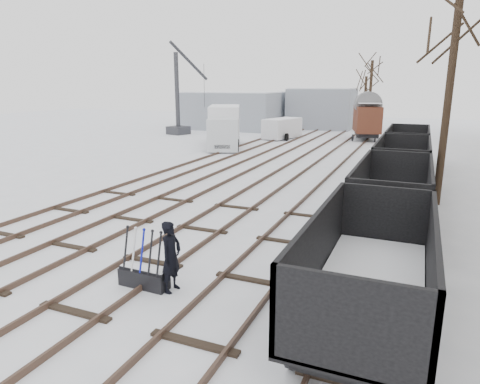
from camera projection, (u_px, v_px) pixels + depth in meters
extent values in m
plane|color=white|center=(152.00, 262.00, 12.13)|extent=(120.00, 120.00, 0.00)
cube|color=black|center=(189.00, 163.00, 27.15)|extent=(0.07, 52.00, 0.15)
cube|color=black|center=(209.00, 164.00, 26.61)|extent=(0.07, 52.00, 0.15)
cube|color=black|center=(49.00, 217.00, 16.17)|extent=(1.90, 0.20, 0.08)
cube|color=black|center=(232.00, 166.00, 26.02)|extent=(0.07, 52.00, 0.15)
cube|color=black|center=(254.00, 168.00, 25.47)|extent=(0.07, 52.00, 0.15)
cube|color=black|center=(113.00, 227.00, 15.04)|extent=(1.90, 0.20, 0.08)
cube|color=black|center=(279.00, 170.00, 24.88)|extent=(0.07, 52.00, 0.15)
cube|color=black|center=(303.00, 172.00, 24.34)|extent=(0.07, 52.00, 0.15)
cube|color=black|center=(188.00, 239.00, 13.91)|extent=(1.90, 0.20, 0.08)
cube|color=black|center=(331.00, 174.00, 23.75)|extent=(0.07, 52.00, 0.15)
cube|color=black|center=(357.00, 176.00, 23.21)|extent=(0.07, 52.00, 0.15)
cube|color=black|center=(275.00, 253.00, 12.78)|extent=(1.90, 0.20, 0.08)
cube|color=black|center=(388.00, 178.00, 22.62)|extent=(0.07, 52.00, 0.15)
cube|color=black|center=(417.00, 181.00, 22.08)|extent=(0.07, 52.00, 0.15)
cube|color=black|center=(380.00, 269.00, 11.65)|extent=(1.90, 0.20, 0.08)
cube|color=gray|center=(236.00, 110.00, 48.69)|extent=(10.00, 8.00, 4.00)
cube|color=white|center=(236.00, 92.00, 48.19)|extent=(9.80, 7.84, 0.10)
cube|color=gray|center=(322.00, 109.00, 48.82)|extent=(7.00, 6.00, 4.40)
cube|color=white|center=(323.00, 88.00, 48.27)|extent=(6.86, 5.88, 0.10)
cube|color=black|center=(144.00, 278.00, 10.64)|extent=(1.31, 0.46, 0.44)
cube|color=black|center=(144.00, 270.00, 10.58)|extent=(1.31, 0.34, 0.06)
cube|color=white|center=(144.00, 268.00, 10.57)|extent=(1.26, 0.30, 0.03)
cylinder|color=black|center=(126.00, 248.00, 10.66)|extent=(0.06, 0.32, 1.08)
cylinder|color=silver|center=(134.00, 249.00, 10.56)|extent=(0.06, 0.32, 1.08)
cylinder|color=#0C13A2|center=(142.00, 251.00, 10.46)|extent=(0.06, 0.32, 1.08)
cylinder|color=black|center=(151.00, 253.00, 10.36)|extent=(0.06, 0.32, 1.08)
cylinder|color=black|center=(159.00, 254.00, 10.25)|extent=(0.06, 0.32, 1.08)
imported|color=black|center=(171.00, 257.00, 10.28)|extent=(0.47, 0.67, 1.77)
cube|color=black|center=(368.00, 299.00, 8.80)|extent=(1.86, 5.12, 0.39)
cube|color=black|center=(369.00, 290.00, 8.75)|extent=(2.33, 5.82, 0.12)
cube|color=black|center=(317.00, 247.00, 8.98)|extent=(0.10, 5.82, 1.55)
cube|color=black|center=(432.00, 263.00, 8.14)|extent=(0.10, 5.82, 1.55)
cube|color=white|center=(369.00, 286.00, 8.72)|extent=(2.09, 5.59, 0.06)
cylinder|color=black|center=(292.00, 349.00, 7.61)|extent=(0.12, 0.68, 0.68)
cylinder|color=black|center=(423.00, 283.00, 10.13)|extent=(0.12, 0.68, 0.68)
cube|color=black|center=(391.00, 214.00, 14.51)|extent=(1.86, 5.12, 0.39)
cube|color=black|center=(391.00, 209.00, 14.46)|extent=(2.33, 5.82, 0.12)
cube|color=black|center=(359.00, 183.00, 14.69)|extent=(0.10, 5.82, 1.55)
cube|color=black|center=(430.00, 189.00, 13.85)|extent=(0.10, 5.82, 1.55)
cube|color=white|center=(392.00, 206.00, 14.44)|extent=(2.09, 5.59, 0.06)
cylinder|color=black|center=(350.00, 235.00, 13.32)|extent=(0.12, 0.68, 0.68)
cylinder|color=black|center=(424.00, 211.00, 15.84)|extent=(0.12, 0.68, 0.68)
cube|color=black|center=(401.00, 177.00, 20.23)|extent=(1.86, 5.12, 0.39)
cube|color=black|center=(401.00, 173.00, 20.18)|extent=(2.33, 5.82, 0.12)
cube|color=black|center=(378.00, 156.00, 20.41)|extent=(0.10, 5.82, 1.55)
cube|color=black|center=(429.00, 159.00, 19.57)|extent=(0.10, 5.82, 1.55)
cube|color=white|center=(401.00, 171.00, 20.16)|extent=(2.09, 5.59, 0.06)
cylinder|color=black|center=(373.00, 190.00, 19.04)|extent=(0.12, 0.68, 0.68)
cylinder|color=black|center=(425.00, 178.00, 21.56)|extent=(0.12, 0.68, 0.68)
cube|color=black|center=(406.00, 157.00, 25.94)|extent=(1.86, 5.12, 0.39)
cube|color=black|center=(407.00, 154.00, 25.90)|extent=(2.33, 5.82, 0.12)
cube|color=black|center=(388.00, 140.00, 26.13)|extent=(0.10, 5.82, 1.55)
cube|color=black|center=(428.00, 142.00, 25.29)|extent=(0.10, 5.82, 1.55)
cube|color=white|center=(407.00, 152.00, 25.87)|extent=(2.09, 5.59, 0.06)
cylinder|color=black|center=(385.00, 165.00, 24.75)|extent=(0.12, 0.68, 0.68)
cylinder|color=black|center=(425.00, 158.00, 27.28)|extent=(0.12, 0.68, 0.68)
cube|color=black|center=(366.00, 134.00, 38.72)|extent=(2.51, 4.12, 0.35)
cube|color=#491E15|center=(367.00, 119.00, 38.40)|extent=(3.04, 4.73, 2.27)
cube|color=white|center=(368.00, 103.00, 38.04)|extent=(2.79, 4.46, 0.03)
cylinder|color=black|center=(353.00, 138.00, 37.90)|extent=(0.10, 0.61, 0.61)
cylinder|color=black|center=(378.00, 135.00, 39.67)|extent=(0.10, 0.61, 0.61)
cube|color=black|center=(224.00, 140.00, 34.34)|extent=(3.77, 7.05, 0.28)
cube|color=silver|center=(209.00, 135.00, 31.80)|extent=(2.81, 2.60, 2.35)
cube|color=white|center=(228.00, 123.00, 34.68)|extent=(4.04, 5.42, 2.64)
cube|color=white|center=(228.00, 106.00, 34.35)|extent=(3.96, 5.32, 0.04)
cylinder|color=black|center=(199.00, 144.00, 32.56)|extent=(0.28, 0.94, 0.94)
cylinder|color=black|center=(249.00, 138.00, 36.31)|extent=(0.28, 0.94, 0.94)
cube|color=white|center=(282.00, 128.00, 39.44)|extent=(2.84, 4.54, 1.72)
cube|color=white|center=(282.00, 119.00, 39.22)|extent=(2.77, 4.43, 0.04)
cylinder|color=black|center=(268.00, 136.00, 38.72)|extent=(0.21, 0.67, 0.67)
cylinder|color=black|center=(295.00, 134.00, 40.46)|extent=(0.21, 0.67, 0.67)
cube|color=#2E2F33|center=(178.00, 130.00, 43.08)|extent=(2.22, 2.22, 0.79)
cylinder|color=#2E2F33|center=(177.00, 94.00, 42.21)|extent=(0.44, 0.44, 7.92)
cylinder|color=#2E2F33|center=(185.00, 61.00, 43.02)|extent=(1.72, 4.91, 3.65)
cylinder|color=black|center=(196.00, 86.00, 45.46)|extent=(0.04, 0.04, 4.45)
cylinder|color=black|center=(447.00, 108.00, 17.03)|extent=(0.30, 0.30, 8.01)
cylinder|color=black|center=(365.00, 102.00, 48.77)|extent=(0.30, 0.30, 5.78)
cylinder|color=black|center=(370.00, 97.00, 44.28)|extent=(0.30, 0.30, 7.27)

